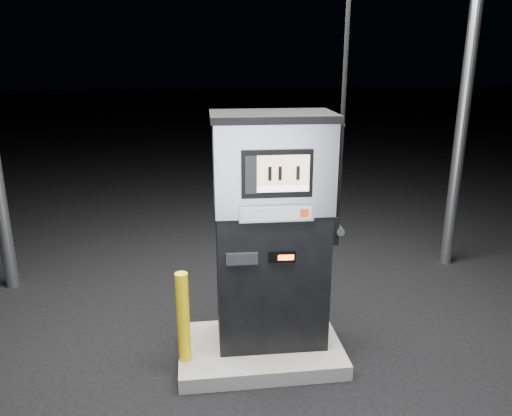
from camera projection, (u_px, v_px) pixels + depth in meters
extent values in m
plane|color=black|center=(260.00, 356.00, 5.01)|extent=(80.00, 80.00, 0.00)
cube|color=slate|center=(260.00, 350.00, 4.99)|extent=(1.60, 1.00, 0.15)
cylinder|color=gray|center=(464.00, 106.00, 6.60)|extent=(0.16, 0.16, 4.50)
cube|color=black|center=(271.00, 275.00, 4.87)|extent=(1.06, 0.63, 1.38)
cube|color=silver|center=(272.00, 165.00, 4.55)|extent=(1.08, 0.65, 0.83)
cube|color=black|center=(273.00, 116.00, 4.42)|extent=(1.13, 0.69, 0.07)
cube|color=black|center=(277.00, 174.00, 4.25)|extent=(0.62, 0.05, 0.42)
cube|color=beige|center=(283.00, 171.00, 4.23)|extent=(0.45, 0.01, 0.26)
cube|color=white|center=(283.00, 189.00, 4.27)|extent=(0.45, 0.01, 0.06)
cube|color=silver|center=(277.00, 213.00, 4.35)|extent=(0.66, 0.05, 0.15)
cube|color=gray|center=(277.00, 214.00, 4.33)|extent=(0.60, 0.02, 0.12)
cube|color=#AE290B|center=(304.00, 213.00, 4.36)|extent=(0.08, 0.00, 0.08)
cube|color=black|center=(282.00, 257.00, 4.48)|extent=(0.24, 0.03, 0.10)
cube|color=#E54C0B|center=(286.00, 258.00, 4.47)|extent=(0.14, 0.01, 0.05)
cube|color=black|center=(242.00, 259.00, 4.45)|extent=(0.29, 0.03, 0.11)
cube|color=black|center=(331.00, 228.00, 4.79)|extent=(0.11, 0.20, 0.27)
cylinder|color=gray|center=(338.00, 228.00, 4.80)|extent=(0.08, 0.24, 0.08)
cylinder|color=black|center=(347.00, 25.00, 4.20)|extent=(0.04, 0.04, 3.41)
cylinder|color=yellow|center=(183.00, 317.00, 4.59)|extent=(0.12, 0.12, 0.88)
cylinder|color=yellow|center=(313.00, 288.00, 5.00)|extent=(0.18, 0.18, 1.03)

